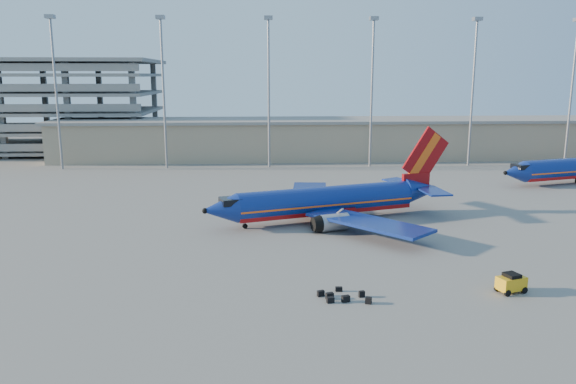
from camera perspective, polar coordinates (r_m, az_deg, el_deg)
name	(u,v)px	position (r m, az deg, el deg)	size (l,w,h in m)	color
ground	(321,229)	(66.23, 3.41, -3.81)	(220.00, 220.00, 0.00)	slate
terminal_building	(336,138)	(123.35, 4.95, 5.48)	(122.00, 16.00, 8.50)	gray
parking_garage	(25,101)	(147.90, -25.16, 8.34)	(62.00, 32.00, 21.40)	slate
light_mast_row	(321,76)	(110.06, 3.34, 11.65)	(101.60, 1.60, 28.65)	gray
aircraft_main	(331,201)	(70.02, 4.40, -0.94)	(32.21, 30.48, 11.26)	navy
baggage_tug	(511,283)	(50.80, 21.74, -8.54)	(2.64, 2.04, 1.67)	gold
luggage_pile	(342,296)	(46.32, 5.49, -10.52)	(4.24, 3.13, 0.53)	black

